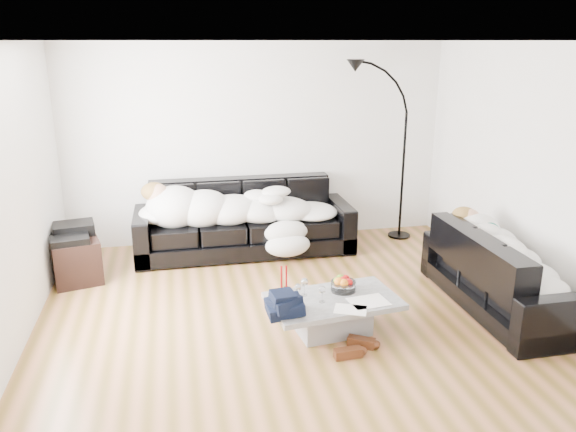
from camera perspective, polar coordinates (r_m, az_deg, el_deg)
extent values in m
plane|color=brown|center=(5.75, 0.61, -9.47)|extent=(5.00, 5.00, 0.00)
cube|color=silver|center=(7.46, -3.06, 7.33)|extent=(5.00, 0.02, 2.60)
cube|color=silver|center=(5.37, -26.43, 1.52)|extent=(0.02, 4.50, 2.60)
cube|color=silver|center=(6.31, 23.50, 4.05)|extent=(0.02, 4.50, 2.60)
plane|color=white|center=(5.13, 0.71, 17.40)|extent=(5.00, 5.00, 0.00)
cube|color=black|center=(7.14, -4.46, -0.22)|extent=(2.72, 0.94, 0.89)
cube|color=black|center=(6.05, 20.95, -5.22)|extent=(0.83, 1.94, 0.79)
ellipsoid|color=#0F6B57|center=(6.39, 17.99, -0.59)|extent=(0.42, 0.38, 0.20)
cube|color=#939699|center=(5.28, 4.60, -10.03)|extent=(1.25, 0.83, 0.34)
cylinder|color=white|center=(5.34, 5.65, -6.83)|extent=(0.29, 0.29, 0.15)
cylinder|color=white|center=(5.22, 1.68, -7.21)|extent=(0.09, 0.09, 0.17)
cylinder|color=white|center=(5.15, 1.01, -7.69)|extent=(0.07, 0.07, 0.15)
cylinder|color=white|center=(5.10, 3.50, -7.94)|extent=(0.08, 0.08, 0.15)
cylinder|color=maroon|center=(5.27, -0.67, -6.44)|extent=(0.05, 0.05, 0.26)
cylinder|color=maroon|center=(5.32, -0.17, -6.28)|extent=(0.06, 0.06, 0.24)
cube|color=silver|center=(5.17, 8.18, -8.58)|extent=(0.37, 0.30, 0.01)
cube|color=silver|center=(5.01, 6.36, -9.40)|extent=(0.34, 0.29, 0.01)
cube|color=black|center=(6.82, -20.78, -3.96)|extent=(0.66, 0.82, 0.50)
cube|color=black|center=(6.72, -21.07, -1.47)|extent=(0.50, 0.42, 0.13)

